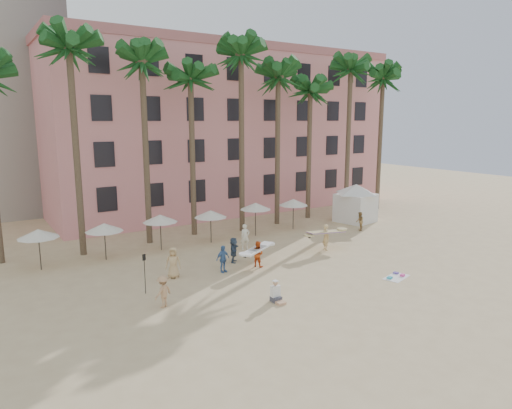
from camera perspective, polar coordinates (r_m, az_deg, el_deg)
The scene contains 11 objects.
ground at distance 26.10m, azimuth 9.33°, elevation -10.48°, with size 120.00×120.00×0.00m, color #D1B789.
pink_hotel at distance 49.85m, azimuth -4.73°, elevation 9.02°, with size 35.00×14.00×16.00m, color pink.
palm_row at distance 37.25m, azimuth -5.69°, elevation 16.14°, with size 44.40×5.40×16.30m.
umbrella_row at distance 34.02m, azimuth -8.69°, elevation -1.40°, with size 22.50×2.70×2.73m.
cabana at distance 42.95m, azimuth 12.36°, elevation 0.60°, with size 5.29×5.29×3.50m.
beach_towel at distance 28.98m, azimuth 17.13°, elevation -8.59°, with size 2.01×1.46×0.14m.
carrier_yellow at distance 33.39m, azimuth 8.75°, elevation -3.87°, with size 3.21×0.84×1.91m.
carrier_white at distance 29.40m, azimuth 0.20°, elevation -6.06°, with size 2.90×1.82×1.67m.
beachgoers at distance 29.54m, azimuth -2.64°, elevation -6.07°, with size 21.19×7.49×1.90m.
paddle at distance 25.49m, azimuth -13.76°, elevation -7.81°, with size 0.18×0.04×2.23m.
seated_man at distance 24.10m, azimuth 2.55°, elevation -11.18°, with size 0.49×0.86×1.12m.
Camera 1 is at (-16.53, -17.93, 9.31)m, focal length 32.00 mm.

